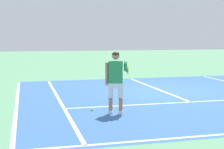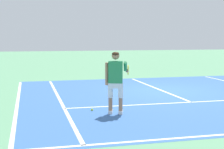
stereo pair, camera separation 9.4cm
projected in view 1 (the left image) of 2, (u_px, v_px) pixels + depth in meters
The scene contains 8 objects.
ground_plane at pixel (162, 91), 13.37m from camera, with size 80.00×80.00×0.00m, color #609E70.
court_inner_surface at pixel (172, 95), 12.44m from camera, with size 10.98×10.35×0.00m, color #3866A8.
line_service at pixel (191, 102), 11.07m from camera, with size 8.23×0.10×0.01m, color white.
line_centre_service at pixel (154, 88), 14.15m from camera, with size 0.10×6.40×0.01m, color white.
line_singles_left at pixel (59, 100), 11.41m from camera, with size 0.10×9.95×0.01m, color white.
line_doubles_left at pixel (17, 102), 11.07m from camera, with size 0.10×9.95×0.01m, color white.
tennis_player at pixel (116, 78), 9.31m from camera, with size 0.90×1.02×1.71m.
tennis_ball_near_feet at pixel (92, 110), 9.75m from camera, with size 0.07×0.07×0.07m, color #CCE02D.
Camera 1 is at (-5.22, -12.30, 2.11)m, focal length 54.47 mm.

